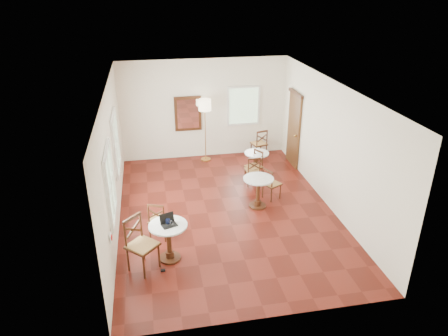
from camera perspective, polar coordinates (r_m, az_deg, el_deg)
name	(u,v)px	position (r m, az deg, el deg)	size (l,w,h in m)	color
ground	(226,211)	(10.01, 0.32, -5.91)	(7.00, 7.00, 0.00)	#5C180F
room_shell	(222,133)	(9.44, -0.33, 4.82)	(5.02, 7.02, 3.01)	white
cafe_table_near	(169,238)	(8.26, -7.58, -9.48)	(0.75, 0.75, 0.79)	#422010
cafe_table_mid	(258,189)	(10.01, 4.69, -2.90)	(0.73, 0.73, 0.77)	#422010
cafe_table_back	(257,162)	(11.57, 4.48, 0.87)	(0.68, 0.68, 0.71)	#422010
chair_near_a	(159,220)	(8.96, -8.90, -7.01)	(0.52, 0.52, 0.87)	#422010
chair_near_b	(141,244)	(8.07, -11.28, -10.23)	(0.71, 0.71, 1.09)	#422010
chair_mid_a	(253,170)	(11.11, 3.97, -0.33)	(0.38, 0.38, 0.82)	#422010
chair_mid_b	(271,184)	(10.44, 6.49, -2.15)	(0.52, 0.52, 0.83)	#422010
chair_back_a	(259,143)	(12.83, 4.86, 3.37)	(0.51, 0.51, 0.91)	#422010
chair_back_b	(254,166)	(11.33, 4.18, 0.26)	(0.53, 0.53, 0.86)	#422010
floor_lamp	(205,109)	(12.23, -2.64, 8.05)	(0.37, 0.37, 1.89)	#BF8C3F
laptop	(168,222)	(8.08, -7.66, -7.34)	(0.35, 0.32, 0.21)	black
mouse	(168,218)	(8.26, -7.64, -6.85)	(0.10, 0.06, 0.04)	black
navy_mug	(168,222)	(8.09, -7.67, -7.30)	(0.13, 0.08, 0.10)	black
water_glass	(171,224)	(8.00, -7.21, -7.58)	(0.07, 0.07, 0.11)	white
power_adapter	(163,270)	(8.23, -8.35, -13.70)	(0.09, 0.05, 0.04)	black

